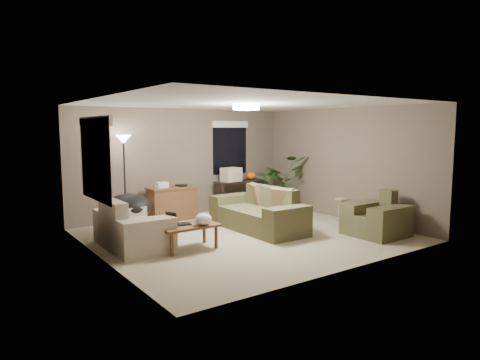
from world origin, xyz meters
TOP-DOWN VIEW (x-y plane):
  - room_shell at (0.00, 0.00)m, footprint 5.50×5.50m
  - main_sofa at (0.51, 0.25)m, footprint 0.95×2.20m
  - throw_pillows at (0.77, 0.25)m, footprint 0.37×1.40m
  - loveseat at (-2.12, 0.45)m, footprint 0.90×1.60m
  - armchair at (2.04, -1.45)m, footprint 0.95×1.00m
  - coffee_table at (-1.37, -0.23)m, footprint 1.00×0.55m
  - laptop at (-1.53, -0.13)m, footprint 0.41×0.29m
  - plastic_bag at (-1.17, -0.38)m, footprint 0.35×0.33m
  - desk at (-0.52, 2.09)m, footprint 1.10×0.50m
  - desk_papers at (-0.68, 2.08)m, footprint 0.70×0.28m
  - console_table at (1.37, 2.16)m, footprint 1.30×0.40m
  - pumpkin at (1.72, 2.16)m, footprint 0.31×0.31m
  - cardboard_box at (1.12, 2.16)m, footprint 0.48×0.38m
  - papasan_chair at (-1.83, 1.32)m, footprint 1.02×1.02m
  - floor_lamp at (-1.59, 2.12)m, footprint 0.32×0.32m
  - ceiling_fixture at (0.00, 0.00)m, footprint 0.50×0.50m
  - houseplant at (2.17, 1.56)m, footprint 1.25×1.39m
  - cat_scratching_post at (2.49, -0.18)m, footprint 0.32×0.32m
  - window_left at (-2.73, 0.30)m, footprint 0.05×1.56m
  - window_back at (1.30, 2.48)m, footprint 1.06×0.05m

SIDE VIEW (x-z plane):
  - cat_scratching_post at x=2.49m, z-range -0.04..0.46m
  - main_sofa at x=0.51m, z-range -0.13..0.72m
  - loveseat at x=-2.12m, z-range -0.13..0.72m
  - armchair at x=2.04m, z-range -0.13..0.72m
  - coffee_table at x=-1.37m, z-range 0.15..0.57m
  - desk at x=-0.52m, z-range 0.00..0.75m
  - console_table at x=1.37m, z-range 0.06..0.81m
  - papasan_chair at x=-1.83m, z-range 0.07..0.86m
  - laptop at x=-1.53m, z-range 0.36..0.60m
  - plastic_bag at x=-1.17m, z-range 0.42..0.62m
  - houseplant at x=2.17m, z-range 0.00..1.08m
  - throw_pillows at x=0.77m, z-range 0.42..0.88m
  - desk_papers at x=-0.68m, z-range 0.74..0.86m
  - pumpkin at x=1.72m, z-range 0.75..0.95m
  - cardboard_box at x=1.12m, z-range 0.75..1.09m
  - room_shell at x=0.00m, z-range -1.50..4.00m
  - floor_lamp at x=-1.59m, z-range 0.64..2.55m
  - window_left at x=-2.73m, z-range 1.12..2.45m
  - window_back at x=1.30m, z-range 1.12..2.45m
  - ceiling_fixture at x=0.00m, z-range 2.39..2.49m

